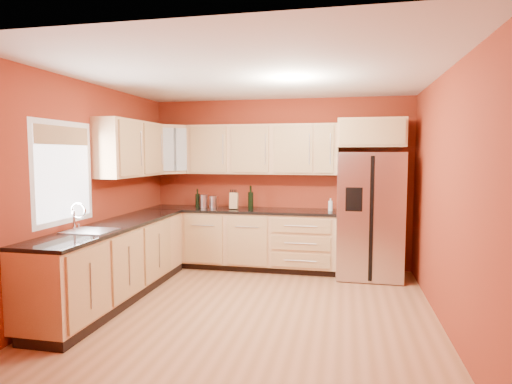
# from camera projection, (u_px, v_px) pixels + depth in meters

# --- Properties ---
(floor) EXTENTS (4.00, 4.00, 0.00)m
(floor) POSITION_uv_depth(u_px,v_px,m) (252.00, 309.00, 4.84)
(floor) COLOR #9E653D
(floor) RESTS_ON ground
(ceiling) EXTENTS (4.00, 4.00, 0.00)m
(ceiling) POSITION_uv_depth(u_px,v_px,m) (252.00, 75.00, 4.61)
(ceiling) COLOR silver
(ceiling) RESTS_ON wall_back
(wall_back) EXTENTS (4.00, 0.04, 2.60)m
(wall_back) POSITION_uv_depth(u_px,v_px,m) (279.00, 183.00, 6.68)
(wall_back) COLOR maroon
(wall_back) RESTS_ON floor
(wall_front) EXTENTS (4.00, 0.04, 2.60)m
(wall_front) POSITION_uv_depth(u_px,v_px,m) (187.00, 223.00, 2.78)
(wall_front) COLOR maroon
(wall_front) RESTS_ON floor
(wall_left) EXTENTS (0.04, 4.00, 2.60)m
(wall_left) POSITION_uv_depth(u_px,v_px,m) (90.00, 192.00, 5.13)
(wall_left) COLOR maroon
(wall_left) RESTS_ON floor
(wall_right) EXTENTS (0.04, 4.00, 2.60)m
(wall_right) POSITION_uv_depth(u_px,v_px,m) (445.00, 199.00, 4.32)
(wall_right) COLOR maroon
(wall_right) RESTS_ON floor
(base_cabinets_back) EXTENTS (2.90, 0.60, 0.88)m
(base_cabinets_back) POSITION_uv_depth(u_px,v_px,m) (241.00, 240.00, 6.57)
(base_cabinets_back) COLOR tan
(base_cabinets_back) RESTS_ON floor
(base_cabinets_left) EXTENTS (0.60, 2.80, 0.88)m
(base_cabinets_left) POSITION_uv_depth(u_px,v_px,m) (115.00, 263.00, 5.15)
(base_cabinets_left) COLOR tan
(base_cabinets_left) RESTS_ON floor
(countertop_back) EXTENTS (2.90, 0.62, 0.04)m
(countertop_back) POSITION_uv_depth(u_px,v_px,m) (241.00, 210.00, 6.52)
(countertop_back) COLOR black
(countertop_back) RESTS_ON base_cabinets_back
(countertop_left) EXTENTS (0.62, 2.80, 0.04)m
(countertop_left) POSITION_uv_depth(u_px,v_px,m) (114.00, 226.00, 5.11)
(countertop_left) COLOR black
(countertop_left) RESTS_ON base_cabinets_left
(upper_cabinets_back) EXTENTS (2.30, 0.33, 0.75)m
(upper_cabinets_back) POSITION_uv_depth(u_px,v_px,m) (262.00, 149.00, 6.52)
(upper_cabinets_back) COLOR tan
(upper_cabinets_back) RESTS_ON wall_back
(upper_cabinets_left) EXTENTS (0.33, 1.35, 0.75)m
(upper_cabinets_left) POSITION_uv_depth(u_px,v_px,m) (131.00, 149.00, 5.76)
(upper_cabinets_left) COLOR tan
(upper_cabinets_left) RESTS_ON wall_left
(corner_upper_cabinet) EXTENTS (0.67, 0.67, 0.75)m
(corner_upper_cabinet) POSITION_uv_depth(u_px,v_px,m) (170.00, 150.00, 6.65)
(corner_upper_cabinet) COLOR tan
(corner_upper_cabinet) RESTS_ON wall_back
(over_fridge_cabinet) EXTENTS (0.92, 0.60, 0.40)m
(over_fridge_cabinet) POSITION_uv_depth(u_px,v_px,m) (371.00, 133.00, 6.05)
(over_fridge_cabinet) COLOR tan
(over_fridge_cabinet) RESTS_ON wall_back
(refrigerator) EXTENTS (0.90, 0.75, 1.78)m
(refrigerator) POSITION_uv_depth(u_px,v_px,m) (369.00, 215.00, 6.07)
(refrigerator) COLOR #B4B4B9
(refrigerator) RESTS_ON floor
(window) EXTENTS (0.03, 0.90, 1.00)m
(window) POSITION_uv_depth(u_px,v_px,m) (64.00, 173.00, 4.62)
(window) COLOR white
(window) RESTS_ON wall_left
(sink_faucet) EXTENTS (0.50, 0.42, 0.30)m
(sink_faucet) POSITION_uv_depth(u_px,v_px,m) (89.00, 217.00, 4.60)
(sink_faucet) COLOR silver
(sink_faucet) RESTS_ON countertop_left
(canister_left) EXTENTS (0.13, 0.13, 0.20)m
(canister_left) POSITION_uv_depth(u_px,v_px,m) (204.00, 201.00, 6.66)
(canister_left) COLOR #B4B4B9
(canister_left) RESTS_ON countertop_back
(canister_right) EXTENTS (0.15, 0.15, 0.18)m
(canister_right) POSITION_uv_depth(u_px,v_px,m) (213.00, 202.00, 6.62)
(canister_right) COLOR #B4B4B9
(canister_right) RESTS_ON countertop_back
(wine_bottle_a) EXTENTS (0.08, 0.08, 0.29)m
(wine_bottle_a) POSITION_uv_depth(u_px,v_px,m) (197.00, 198.00, 6.70)
(wine_bottle_a) COLOR black
(wine_bottle_a) RESTS_ON countertop_back
(wine_bottle_b) EXTENTS (0.09, 0.09, 0.36)m
(wine_bottle_b) POSITION_uv_depth(u_px,v_px,m) (251.00, 197.00, 6.44)
(wine_bottle_b) COLOR black
(wine_bottle_b) RESTS_ON countertop_back
(knife_block) EXTENTS (0.13, 0.12, 0.24)m
(knife_block) POSITION_uv_depth(u_px,v_px,m) (234.00, 201.00, 6.50)
(knife_block) COLOR #AB8353
(knife_block) RESTS_ON countertop_back
(soap_dispenser) EXTENTS (0.07, 0.07, 0.19)m
(soap_dispenser) POSITION_uv_depth(u_px,v_px,m) (330.00, 205.00, 6.27)
(soap_dispenser) COLOR silver
(soap_dispenser) RESTS_ON countertop_back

